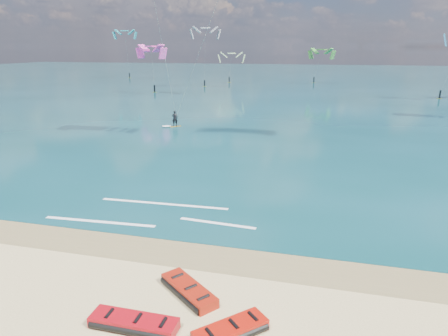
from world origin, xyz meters
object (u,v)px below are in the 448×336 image
at_px(packed_kite_mid, 189,295).
at_px(kitesurfer_main, 180,45).
at_px(packed_kite_right, 231,335).
at_px(packed_kite_left, 134,327).

bearing_deg(packed_kite_mid, kitesurfer_main, 148.61).
bearing_deg(kitesurfer_main, packed_kite_right, -109.39).
distance_m(packed_kite_left, kitesurfer_main, 30.59).
bearing_deg(packed_kite_right, kitesurfer_main, 68.02).
relative_size(packed_kite_mid, packed_kite_right, 1.09).
distance_m(packed_kite_mid, packed_kite_right, 2.62).
relative_size(packed_kite_mid, kitesurfer_main, 0.16).
bearing_deg(packed_kite_mid, packed_kite_right, -2.98).
distance_m(packed_kite_left, packed_kite_mid, 2.41).
relative_size(packed_kite_left, kitesurfer_main, 0.18).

